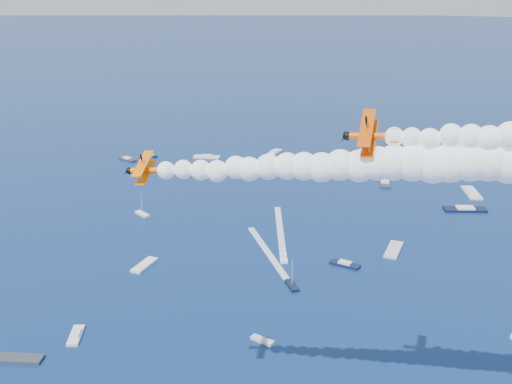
# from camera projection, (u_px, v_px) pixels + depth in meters

# --- Properties ---
(biplane_lead) EXTENTS (8.55, 10.36, 9.03)m
(biplane_lead) POSITION_uv_depth(u_px,v_px,m) (372.00, 136.00, 91.47)
(biplane_lead) COLOR #D94804
(biplane_trail) EXTENTS (7.73, 9.11, 6.69)m
(biplane_trail) POSITION_uv_depth(u_px,v_px,m) (148.00, 170.00, 97.41)
(biplane_trail) COLOR #FF6E05
(smoke_trail_trail) EXTENTS (70.33, 23.43, 12.38)m
(smoke_trail_trail) POSITION_uv_depth(u_px,v_px,m) (377.00, 164.00, 91.52)
(smoke_trail_trail) COLOR white
(spectator_boats) EXTENTS (224.64, 181.52, 0.70)m
(spectator_boats) POSITION_uv_depth(u_px,v_px,m) (358.00, 235.00, 201.21)
(spectator_boats) COLOR black
(spectator_boats) RESTS_ON ground
(boat_wakes) EXTENTS (121.16, 83.65, 0.04)m
(boat_wakes) POSITION_uv_depth(u_px,v_px,m) (422.00, 242.00, 197.35)
(boat_wakes) COLOR white
(boat_wakes) RESTS_ON ground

